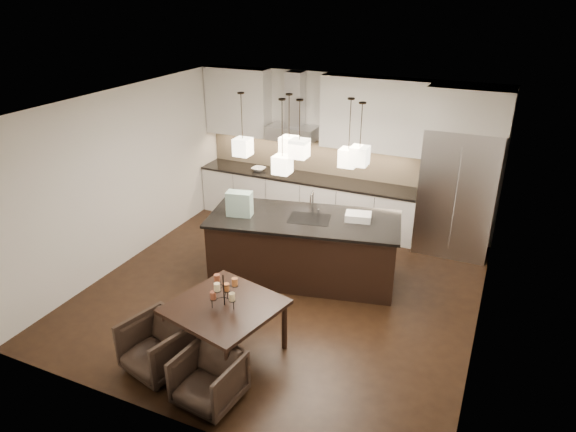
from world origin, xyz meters
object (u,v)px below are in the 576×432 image
at_px(refrigerator, 458,192).
at_px(island_body, 304,249).
at_px(armchair_right, 209,379).
at_px(dining_table, 226,329).
at_px(armchair_left, 157,346).

bearing_deg(refrigerator, island_body, -136.53).
relative_size(island_body, armchair_right, 4.16).
xyz_separation_m(island_body, armchair_right, (0.08, -2.86, -0.18)).
height_order(refrigerator, armchair_right, refrigerator).
bearing_deg(refrigerator, dining_table, -118.41).
relative_size(refrigerator, armchair_right, 3.23).
xyz_separation_m(island_body, armchair_left, (-0.75, -2.67, -0.16)).
bearing_deg(armchair_left, island_body, 89.19).
distance_m(dining_table, armchair_right, 0.82).
height_order(armchair_left, armchair_right, armchair_left).
relative_size(island_body, armchair_left, 3.84).
relative_size(dining_table, armchair_right, 1.77).
bearing_deg(armchair_right, armchair_left, 173.12).
distance_m(island_body, armchair_left, 2.77).
bearing_deg(armchair_right, refrigerator, 74.60).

